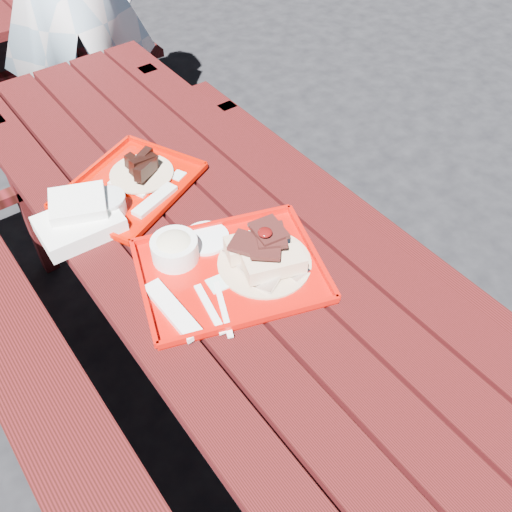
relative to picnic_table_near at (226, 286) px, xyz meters
The scene contains 5 objects.
ground 0.56m from the picnic_table_near, ahead, with size 60.00×60.00×0.00m, color black.
picnic_table_near is the anchor object (origin of this frame).
near_tray 0.25m from the picnic_table_near, 117.24° to the right, with size 0.55×0.49×0.15m.
far_tray 0.41m from the picnic_table_near, 106.97° to the left, with size 0.49×0.44×0.07m.
white_cloth 0.46m from the picnic_table_near, 136.13° to the left, with size 0.23×0.20×0.09m.
Camera 1 is at (-0.59, -0.94, 1.86)m, focal length 40.00 mm.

